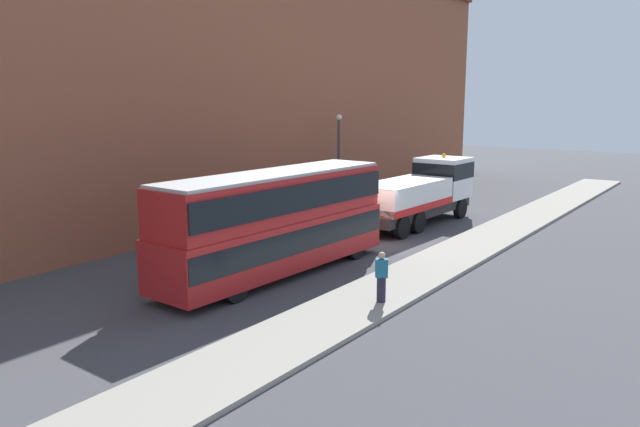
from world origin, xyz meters
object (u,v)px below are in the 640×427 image
at_px(recovery_tow_truck, 420,192).
at_px(street_lamp, 339,153).
at_px(double_decker_bus, 276,219).
at_px(pedestrian_onlooker, 381,278).

bearing_deg(recovery_tow_truck, street_lamp, 81.92).
height_order(recovery_tow_truck, double_decker_bus, double_decker_bus).
bearing_deg(pedestrian_onlooker, double_decker_bus, 45.53).
distance_m(double_decker_bus, street_lamp, 14.73).
xyz_separation_m(double_decker_bus, pedestrian_onlooker, (-0.79, -5.17, -1.25)).
bearing_deg(pedestrian_onlooker, street_lamp, 2.74).
height_order(pedestrian_onlooker, street_lamp, street_lamp).
height_order(double_decker_bus, street_lamp, street_lamp).
relative_size(pedestrian_onlooker, street_lamp, 0.29).
relative_size(recovery_tow_truck, pedestrian_onlooker, 5.96).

